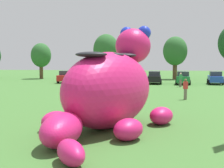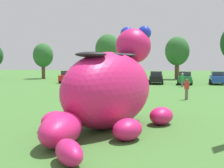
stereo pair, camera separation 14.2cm
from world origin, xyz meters
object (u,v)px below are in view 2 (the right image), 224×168
at_px(car_green, 185,78).
at_px(spectator_mid_field, 182,80).
at_px(car_red, 68,77).
at_px(car_black, 156,78).
at_px(car_yellow, 128,77).
at_px(car_white, 94,77).
at_px(spectator_by_cars, 187,89).
at_px(giant_inflatable_creature, 109,89).
at_px(car_blue, 217,78).

bearing_deg(car_green, spectator_mid_field, -99.56).
bearing_deg(car_red, car_black, -1.87).
relative_size(car_red, car_yellow, 0.96).
xyz_separation_m(car_white, spectator_by_cars, (10.92, -15.58, -0.01)).
height_order(giant_inflatable_creature, car_green, giant_inflatable_creature).
height_order(car_blue, spectator_mid_field, car_blue).
bearing_deg(giant_inflatable_creature, spectator_by_cars, 66.94).
xyz_separation_m(car_red, car_black, (12.47, -0.41, 0.00)).
distance_m(car_yellow, spectator_by_cars, 17.50).
xyz_separation_m(car_black, car_blue, (8.08, 0.42, 0.00)).
bearing_deg(giant_inflatable_creature, car_white, 103.09).
bearing_deg(car_green, car_blue, 10.62).
distance_m(car_black, spectator_by_cars, 16.71).
distance_m(spectator_mid_field, spectator_by_cars, 12.16).
distance_m(car_yellow, car_black, 3.90).
bearing_deg(car_blue, car_black, -176.99).
height_order(car_red, spectator_mid_field, car_red).
height_order(car_white, spectator_mid_field, car_white).
distance_m(car_white, car_yellow, 4.64).
height_order(car_yellow, spectator_mid_field, car_yellow).
distance_m(car_blue, spectator_by_cars, 17.87).
distance_m(giant_inflatable_creature, car_red, 29.84).
bearing_deg(giant_inflatable_creature, spectator_mid_field, 76.96).
distance_m(car_black, spectator_mid_field, 5.37).
bearing_deg(giant_inflatable_creature, car_red, 109.98).
distance_m(car_yellow, car_green, 7.67).
bearing_deg(car_blue, car_green, -169.38).
bearing_deg(car_white, spectator_mid_field, -16.55).
bearing_deg(car_white, car_blue, 4.74).
relative_size(giant_inflatable_creature, car_yellow, 2.40).
height_order(car_black, spectator_mid_field, car_black).
bearing_deg(giant_inflatable_creature, car_blue, 69.73).
bearing_deg(spectator_mid_field, car_black, 125.23).
bearing_deg(spectator_by_cars, giant_inflatable_creature, -113.06).
bearing_deg(car_white, car_green, 2.64).
relative_size(car_red, car_green, 0.97).
relative_size(car_red, car_white, 1.00).
height_order(car_black, car_blue, same).
bearing_deg(car_red, car_yellow, -4.22).
relative_size(car_black, spectator_by_cars, 2.42).
bearing_deg(spectator_mid_field, car_blue, 44.05).
xyz_separation_m(giant_inflatable_creature, car_blue, (10.36, 28.05, -1.01)).
relative_size(giant_inflatable_creature, car_white, 2.51).
relative_size(car_yellow, car_blue, 1.01).
bearing_deg(spectator_mid_field, car_red, 162.88).
distance_m(car_red, car_yellow, 8.60).
distance_m(car_red, car_green, 16.27).
xyz_separation_m(car_green, spectator_by_cars, (-1.33, -16.15, -0.01)).
bearing_deg(car_black, spectator_by_cars, -81.61).
xyz_separation_m(car_black, spectator_by_cars, (2.44, -16.53, -0.01)).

